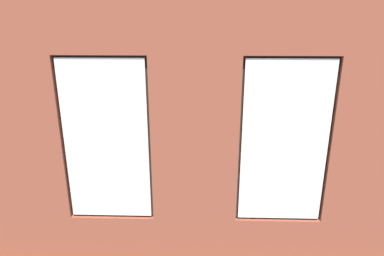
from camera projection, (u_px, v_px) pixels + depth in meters
The scene contains 17 objects.
ground_plane at pixel (197, 176), 7.18m from camera, with size 7.28×6.06×0.10m, color brown.
brick_wall_with_windows at pixel (195, 142), 4.10m from camera, with size 6.68×0.30×3.50m.
white_wall_right at pixel (25, 94), 6.51m from camera, with size 0.10×5.06×3.50m, color silver.
couch_by_window at pixel (199, 213), 5.16m from camera, with size 2.03×0.87×0.80m.
couch_left at pixel (336, 172), 6.50m from camera, with size 0.99×1.94×0.80m.
coffee_table at pixel (182, 152), 7.32m from camera, with size 1.34×0.85×0.44m.
cup_ceramic at pixel (199, 145), 7.42m from camera, with size 0.08×0.08×0.09m, color #33567F.
candle_jar at pixel (162, 149), 7.17m from camera, with size 0.08×0.08×0.12m, color #B7333D.
remote_silver at pixel (174, 147), 7.40m from camera, with size 0.05×0.17×0.02m, color #B2B2B7.
remote_black at pixel (186, 151), 7.17m from camera, with size 0.05×0.17×0.02m, color black.
media_console at pixel (42, 172), 6.59m from camera, with size 1.15×0.42×0.58m, color black.
tv_flatscreen at pixel (37, 140), 6.38m from camera, with size 1.07×0.20×0.75m.
papasan_chair at pixel (191, 128), 8.65m from camera, with size 1.05×1.05×0.67m.
potted_plant_by_left_couch at pixel (295, 148), 7.85m from camera, with size 0.24×0.24×0.40m.
potted_plant_corner_near_left at pixel (307, 118), 8.81m from camera, with size 0.93×0.87×1.11m.
potted_plant_mid_room_small at pixel (221, 147), 7.74m from camera, with size 0.28×0.28×0.49m.
potted_plant_between_couches at pixel (299, 184), 5.01m from camera, with size 0.93×0.88×1.37m.
Camera 1 is at (-0.08, 6.48, 3.20)m, focal length 32.00 mm.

